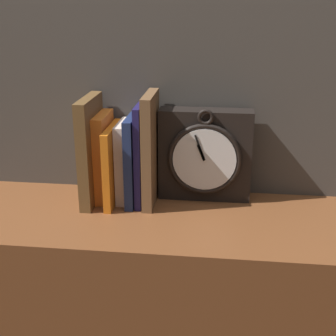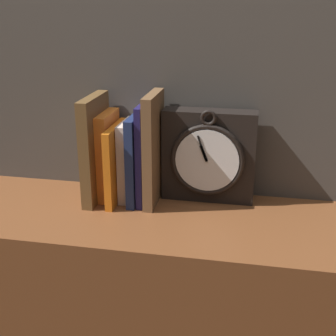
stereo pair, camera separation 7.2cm
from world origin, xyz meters
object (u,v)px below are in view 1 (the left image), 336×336
object	(u,v)px
book_slot3_cream	(124,161)
book_slot5_navy	(141,153)
clock	(205,155)
book_slot4_navy	(133,159)
book_slot2_orange	(113,165)
book_slot1_orange	(104,157)
book_slot6_brown	(151,150)
book_slot0_brown	(91,151)

from	to	relation	value
book_slot3_cream	book_slot5_navy	distance (m)	0.05
clock	book_slot4_navy	bearing A→B (deg)	-168.69
clock	book_slot5_navy	bearing A→B (deg)	-168.13
book_slot4_navy	book_slot5_navy	size ratio (longest dim) A/B	0.88
book_slot2_orange	book_slot4_navy	size ratio (longest dim) A/B	0.88
book_slot1_orange	book_slot4_navy	world-z (taller)	same
book_slot2_orange	book_slot3_cream	bearing A→B (deg)	43.02
book_slot2_orange	book_slot6_brown	size ratio (longest dim) A/B	0.71
book_slot0_brown	book_slot1_orange	size ratio (longest dim) A/B	1.20
book_slot6_brown	book_slot4_navy	bearing A→B (deg)	177.10
book_slot1_orange	book_slot2_orange	xyz separation A→B (m)	(0.02, -0.02, -0.01)
clock	book_slot5_navy	xyz separation A→B (m)	(-0.15, -0.03, 0.01)
book_slot0_brown	book_slot6_brown	world-z (taller)	book_slot6_brown
book_slot5_navy	book_slot6_brown	xyz separation A→B (m)	(0.02, -0.00, 0.01)
clock	book_slot1_orange	size ratio (longest dim) A/B	1.09
book_slot0_brown	book_slot5_navy	bearing A→B (deg)	6.02
book_slot0_brown	book_slot3_cream	bearing A→B (deg)	16.13
book_slot0_brown	book_slot3_cream	distance (m)	0.08
book_slot3_cream	book_slot5_navy	world-z (taller)	book_slot5_navy
book_slot4_navy	book_slot1_orange	bearing A→B (deg)	173.03
clock	book_slot4_navy	xyz separation A→B (m)	(-0.17, -0.03, -0.01)
book_slot1_orange	book_slot4_navy	xyz separation A→B (m)	(0.07, -0.01, 0.00)
book_slot2_orange	book_slot3_cream	xyz separation A→B (m)	(0.02, 0.02, 0.00)
book_slot5_navy	book_slot3_cream	bearing A→B (deg)	169.40
book_slot3_cream	book_slot6_brown	size ratio (longest dim) A/B	0.73
book_slot5_navy	book_slot1_orange	bearing A→B (deg)	176.12
clock	book_slot0_brown	bearing A→B (deg)	-170.70
book_slot0_brown	book_slot6_brown	size ratio (longest dim) A/B	0.96
book_slot2_orange	book_slot5_navy	xyz separation A→B (m)	(0.07, 0.01, 0.03)
book_slot4_navy	book_slot2_orange	bearing A→B (deg)	-169.39
book_slot0_brown	book_slot6_brown	bearing A→B (deg)	3.15
clock	book_slot6_brown	world-z (taller)	book_slot6_brown
book_slot5_navy	book_slot0_brown	bearing A→B (deg)	-173.98
clock	book_slot4_navy	world-z (taller)	clock
book_slot1_orange	book_slot2_orange	bearing A→B (deg)	-34.73
clock	book_slot6_brown	distance (m)	0.13
book_slot0_brown	book_slot6_brown	xyz separation A→B (m)	(0.14, 0.01, 0.01)
book_slot0_brown	book_slot2_orange	bearing A→B (deg)	1.34
book_slot0_brown	book_slot2_orange	xyz separation A→B (m)	(0.05, 0.00, -0.03)
book_slot4_navy	book_slot5_navy	distance (m)	0.02
clock	book_slot5_navy	size ratio (longest dim) A/B	0.96
book_slot1_orange	book_slot2_orange	world-z (taller)	book_slot1_orange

